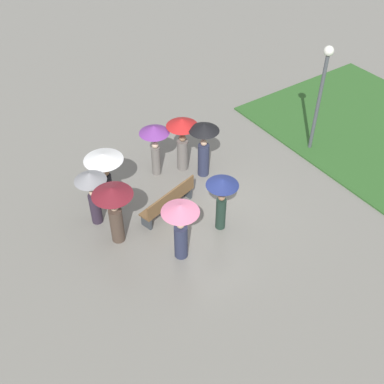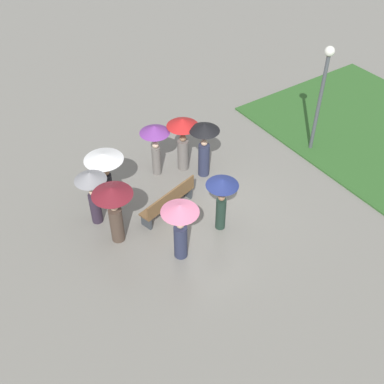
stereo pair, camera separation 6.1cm
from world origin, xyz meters
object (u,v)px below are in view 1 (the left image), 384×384
crowd_person_white (104,165)px  crowd_person_pink (181,222)px  park_bench (169,200)px  crowd_person_maroon (114,204)px  crowd_person_navy (222,193)px  crowd_person_grey (92,188)px  lamp_post (322,85)px  crowd_person_purple (155,138)px  crowd_person_red (182,134)px  crowd_person_black (204,141)px

crowd_person_white → crowd_person_pink: (-0.59, 3.14, -0.08)m
park_bench → crowd_person_maroon: 2.00m
crowd_person_navy → crowd_person_maroon: (2.68, -1.25, 0.06)m
park_bench → crowd_person_grey: 2.29m
park_bench → lamp_post: 6.17m
crowd_person_purple → crowd_person_maroon: bearing=4.9°
crowd_person_pink → crowd_person_red: (-2.18, -3.18, 0.07)m
crowd_person_grey → crowd_person_black: (-3.86, -0.03, 0.04)m
crowd_person_navy → crowd_person_pink: size_ratio=0.97×
park_bench → crowd_person_black: size_ratio=1.02×
lamp_post → crowd_person_maroon: 7.69m
crowd_person_maroon → crowd_person_pink: bearing=19.8°
crowd_person_maroon → crowd_person_white: bearing=144.4°
park_bench → lamp_post: (-5.83, 0.07, 2.02)m
crowd_person_purple → crowd_person_pink: (1.31, 3.44, -0.10)m
park_bench → crowd_person_red: size_ratio=1.03×
crowd_person_navy → crowd_person_black: (-1.01, -2.27, 0.02)m
crowd_person_grey → crowd_person_pink: size_ratio=0.97×
crowd_person_maroon → crowd_person_black: crowd_person_black is taller
crowd_person_pink → crowd_person_maroon: bearing=-24.9°
lamp_post → crowd_person_pink: lamp_post is taller
crowd_person_grey → crowd_person_maroon: bearing=-107.8°
crowd_person_purple → crowd_person_black: (-1.25, 0.91, -0.06)m
park_bench → crowd_person_navy: bearing=108.5°
crowd_person_maroon → crowd_person_white: crowd_person_maroon is taller
crowd_person_grey → crowd_person_maroon: (-0.17, 1.00, 0.08)m
lamp_post → crowd_person_navy: size_ratio=2.09×
crowd_person_navy → crowd_person_grey: bearing=-163.0°
crowd_person_navy → crowd_person_purple: (0.23, -3.18, 0.08)m
lamp_post → crowd_person_purple: bearing=-20.0°
crowd_person_grey → crowd_person_pink: crowd_person_pink is taller
park_bench → crowd_person_purple: 2.14m
crowd_person_maroon → crowd_person_white: 1.72m
crowd_person_purple → park_bench: bearing=36.4°
park_bench → crowd_person_purple: bearing=-124.9°
crowd_person_white → crowd_person_grey: bearing=146.2°
crowd_person_black → crowd_person_white: size_ratio=1.11×
crowd_person_maroon → crowd_person_pink: crowd_person_maroon is taller
lamp_post → crowd_person_red: (4.30, -1.62, -1.13)m
park_bench → crowd_person_red: crowd_person_red is taller
crowd_person_red → crowd_person_purple: bearing=91.3°
crowd_person_grey → crowd_person_pink: (-1.31, 2.51, 0.00)m
crowd_person_purple → crowd_person_grey: size_ratio=1.01×
crowd_person_white → park_bench: bearing=-126.3°
crowd_person_grey → crowd_person_maroon: crowd_person_maroon is taller
park_bench → crowd_person_pink: bearing=53.6°
park_bench → lamp_post: size_ratio=0.53×
crowd_person_white → crowd_person_red: bearing=-74.7°
lamp_post → crowd_person_maroon: (7.61, 0.05, -1.12)m
lamp_post → crowd_person_pink: bearing=13.5°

